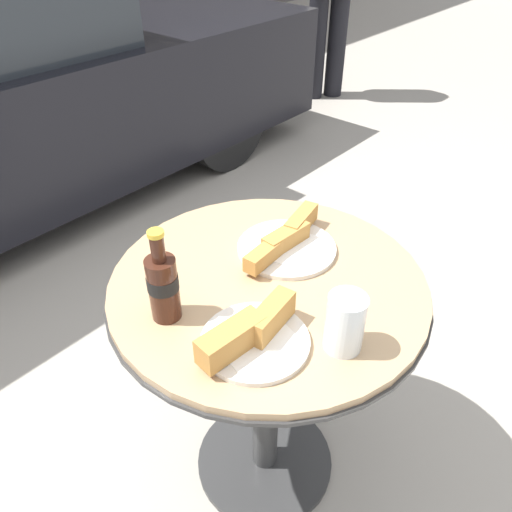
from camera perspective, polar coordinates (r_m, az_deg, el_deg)
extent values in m
plane|color=#A8A093|center=(1.76, 0.99, -22.36)|extent=(30.00, 30.00, 0.00)
cylinder|color=#333333|center=(1.75, 0.99, -22.19)|extent=(0.43, 0.43, 0.02)
cylinder|color=#333333|center=(1.44, 1.15, -14.53)|extent=(0.08, 0.08, 0.73)
cylinder|color=#333333|center=(1.18, 1.36, -3.61)|extent=(0.76, 0.76, 0.01)
cylinder|color=tan|center=(1.17, 1.37, -3.06)|extent=(0.74, 0.74, 0.02)
cylinder|color=#3D1E14|center=(1.04, -10.52, -3.72)|extent=(0.06, 0.06, 0.15)
cylinder|color=black|center=(1.03, -10.62, -2.97)|extent=(0.07, 0.07, 0.03)
cylinder|color=#3D1E14|center=(0.98, -11.18, 0.87)|extent=(0.03, 0.03, 0.06)
cylinder|color=gold|center=(0.96, -11.42, 2.54)|extent=(0.03, 0.03, 0.01)
cylinder|color=#C68923|center=(0.99, 10.07, -8.11)|extent=(0.07, 0.07, 0.10)
cylinder|color=silver|center=(0.99, 10.15, -7.54)|extent=(0.08, 0.08, 0.13)
cylinder|color=silver|center=(1.26, 3.52, 0.91)|extent=(0.25, 0.25, 0.01)
cube|color=white|center=(1.25, 3.53, 1.17)|extent=(0.18, 0.18, 0.00)
cube|color=#B77F3D|center=(1.19, 1.10, 0.24)|extent=(0.13, 0.05, 0.04)
cube|color=#B77F3D|center=(1.24, 3.44, 2.10)|extent=(0.14, 0.05, 0.04)
cube|color=#B77F3D|center=(1.30, 5.15, 3.95)|extent=(0.14, 0.07, 0.05)
cylinder|color=silver|center=(1.01, -0.11, -9.72)|extent=(0.22, 0.22, 0.01)
cube|color=white|center=(1.01, -0.11, -9.45)|extent=(0.18, 0.18, 0.00)
cube|color=#B77F3D|center=(0.97, -2.84, -9.50)|extent=(0.15, 0.06, 0.06)
cube|color=#B77F3D|center=(1.01, 1.70, -6.93)|extent=(0.13, 0.06, 0.06)
cylinder|color=black|center=(4.40, -18.86, 19.26)|extent=(0.63, 0.20, 0.63)
cylinder|color=black|center=(3.27, -3.88, 15.30)|extent=(0.63, 0.20, 0.63)
cylinder|color=black|center=(4.53, 6.88, 22.49)|extent=(0.15, 0.15, 0.81)
cylinder|color=black|center=(4.60, 9.18, 22.54)|extent=(0.15, 0.15, 0.81)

